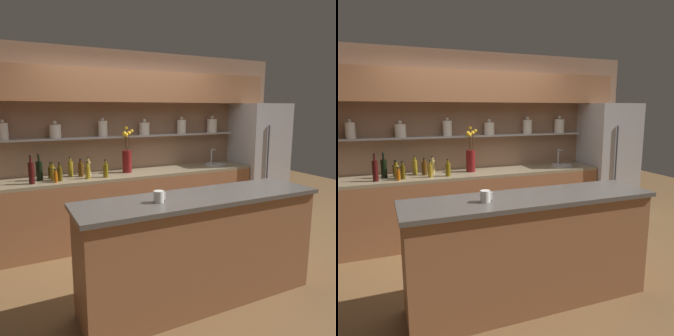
{
  "view_description": "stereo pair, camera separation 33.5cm",
  "coord_description": "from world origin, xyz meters",
  "views": [
    {
      "loc": [
        -1.55,
        -2.97,
        1.78
      ],
      "look_at": [
        0.11,
        0.34,
        1.12
      ],
      "focal_mm": 35.0,
      "sensor_mm": 36.0,
      "label": 1
    },
    {
      "loc": [
        -1.24,
        -3.11,
        1.78
      ],
      "look_at": [
        0.11,
        0.34,
        1.12
      ],
      "focal_mm": 35.0,
      "sensor_mm": 36.0,
      "label": 2
    }
  ],
  "objects": [
    {
      "name": "ground_plane",
      "position": [
        0.0,
        0.0,
        0.0
      ],
      "size": [
        12.0,
        12.0,
        0.0
      ],
      "primitive_type": "plane",
      "color": "brown"
    },
    {
      "name": "back_wall_unit",
      "position": [
        0.0,
        1.53,
        1.55
      ],
      "size": [
        5.2,
        0.44,
        2.6
      ],
      "color": "#937056",
      "rests_on": "ground_plane"
    },
    {
      "name": "back_counter_unit",
      "position": [
        -0.05,
        1.24,
        0.46
      ],
      "size": [
        3.74,
        0.62,
        0.92
      ],
      "color": "#99603D",
      "rests_on": "ground_plane"
    },
    {
      "name": "island_counter",
      "position": [
        0.0,
        -0.55,
        0.51
      ],
      "size": [
        2.3,
        0.61,
        1.02
      ],
      "color": "#99603D",
      "rests_on": "ground_plane"
    },
    {
      "name": "refrigerator",
      "position": [
        2.22,
        1.2,
        0.94
      ],
      "size": [
        0.76,
        0.73,
        1.88
      ],
      "color": "#B7B7BC",
      "rests_on": "ground_plane"
    },
    {
      "name": "flower_vase",
      "position": [
        -0.06,
        1.29,
        1.14
      ],
      "size": [
        0.16,
        0.17,
        0.63
      ],
      "color": "maroon",
      "rests_on": "back_counter_unit"
    },
    {
      "name": "sink_fixture",
      "position": [
        1.39,
        1.25,
        0.94
      ],
      "size": [
        0.33,
        0.33,
        0.25
      ],
      "color": "#B7B7BC",
      "rests_on": "back_counter_unit"
    },
    {
      "name": "bottle_spirit_0",
      "position": [
        -0.69,
        1.29,
        1.01
      ],
      "size": [
        0.07,
        0.07,
        0.23
      ],
      "color": "#4C2D0C",
      "rests_on": "back_counter_unit"
    },
    {
      "name": "bottle_oil_1",
      "position": [
        -0.64,
        1.11,
        1.01
      ],
      "size": [
        0.06,
        0.06,
        0.22
      ],
      "color": "olive",
      "rests_on": "back_counter_unit"
    },
    {
      "name": "bottle_oil_2",
      "position": [
        -0.42,
        1.1,
        1.01
      ],
      "size": [
        0.07,
        0.07,
        0.23
      ],
      "color": "brown",
      "rests_on": "back_counter_unit"
    },
    {
      "name": "bottle_oil_3",
      "position": [
        -0.98,
        1.12,
        1.01
      ],
      "size": [
        0.06,
        0.06,
        0.23
      ],
      "color": "#47380A",
      "rests_on": "back_counter_unit"
    },
    {
      "name": "bottle_oil_4",
      "position": [
        -1.06,
        1.34,
        1.0
      ],
      "size": [
        0.07,
        0.07,
        0.22
      ],
      "color": "#47380A",
      "rests_on": "back_counter_unit"
    },
    {
      "name": "bottle_oil_5",
      "position": [
        -1.05,
        1.21,
        1.01
      ],
      "size": [
        0.06,
        0.06,
        0.22
      ],
      "color": "olive",
      "rests_on": "back_counter_unit"
    },
    {
      "name": "bottle_spirit_6",
      "position": [
        -0.57,
        1.41,
        1.02
      ],
      "size": [
        0.06,
        0.06,
        0.23
      ],
      "color": "tan",
      "rests_on": "back_counter_unit"
    },
    {
      "name": "bottle_oil_7",
      "position": [
        -0.81,
        1.38,
        1.02
      ],
      "size": [
        0.06,
        0.06,
        0.26
      ],
      "color": "olive",
      "rests_on": "back_counter_unit"
    },
    {
      "name": "bottle_wine_8",
      "position": [
        -1.3,
        1.11,
        1.05
      ],
      "size": [
        0.07,
        0.07,
        0.35
      ],
      "color": "#380C0C",
      "rests_on": "back_counter_unit"
    },
    {
      "name": "bottle_wine_9",
      "position": [
        -1.2,
        1.27,
        1.04
      ],
      "size": [
        0.08,
        0.08,
        0.33
      ],
      "color": "black",
      "rests_on": "back_counter_unit"
    },
    {
      "name": "bottle_sauce_10",
      "position": [
        -1.04,
        1.06,
        0.99
      ],
      "size": [
        0.05,
        0.05,
        0.17
      ],
      "color": "#9E4C0A",
      "rests_on": "back_counter_unit"
    },
    {
      "name": "coffee_mug",
      "position": [
        -0.44,
        -0.58,
        1.07
      ],
      "size": [
        0.11,
        0.09,
        0.1
      ],
      "color": "silver",
      "rests_on": "island_counter"
    }
  ]
}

